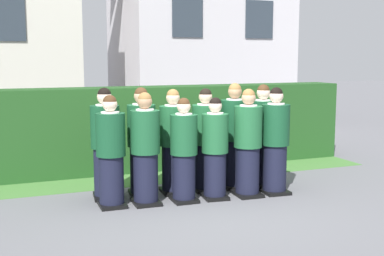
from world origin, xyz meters
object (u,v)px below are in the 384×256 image
(student_rear_row_0, at_px, (106,146))
(student_rear_row_2, at_px, (173,144))
(student_front_row_5, at_px, (275,143))
(student_rear_row_1, at_px, (142,144))
(student_rear_row_3, at_px, (205,142))
(student_front_row_0, at_px, (111,154))
(student_rear_row_4, at_px, (234,138))
(student_front_row_3, at_px, (215,151))
(student_rear_row_5, at_px, (263,138))
(student_front_row_4, at_px, (248,145))
(student_front_row_2, at_px, (184,153))
(student_front_row_1, at_px, (145,151))

(student_rear_row_0, xyz_separation_m, student_rear_row_2, (1.04, -0.09, -0.02))
(student_front_row_5, relative_size, student_rear_row_1, 1.00)
(student_rear_row_2, bearing_deg, student_rear_row_3, -6.68)
(student_front_row_0, distance_m, student_rear_row_1, 0.71)
(student_rear_row_2, height_order, student_rear_row_4, student_rear_row_4)
(student_front_row_3, bearing_deg, student_rear_row_2, 131.85)
(student_front_row_0, xyz_separation_m, student_rear_row_3, (1.59, 0.31, 0.02))
(student_rear_row_1, distance_m, student_rear_row_5, 2.02)
(student_rear_row_2, bearing_deg, student_rear_row_0, 175.00)
(student_front_row_4, relative_size, student_rear_row_3, 1.01)
(student_front_row_4, distance_m, student_front_row_5, 0.47)
(student_front_row_3, height_order, student_rear_row_0, student_rear_row_0)
(student_front_row_2, xyz_separation_m, student_front_row_3, (0.49, -0.02, -0.00))
(student_front_row_2, bearing_deg, student_front_row_0, 172.57)
(student_rear_row_1, bearing_deg, student_rear_row_4, -3.58)
(student_front_row_5, height_order, student_rear_row_3, student_front_row_5)
(student_rear_row_4, bearing_deg, student_rear_row_3, -179.11)
(student_front_row_2, distance_m, student_rear_row_0, 1.19)
(student_front_row_0, bearing_deg, student_rear_row_2, 19.38)
(student_front_row_4, distance_m, student_rear_row_3, 0.71)
(student_rear_row_0, relative_size, student_rear_row_1, 1.00)
(student_rear_row_3, bearing_deg, student_front_row_3, -95.39)
(student_rear_row_5, bearing_deg, student_front_row_0, -174.47)
(student_rear_row_1, distance_m, student_rear_row_3, 1.02)
(student_front_row_2, height_order, student_rear_row_5, student_rear_row_5)
(student_front_row_0, relative_size, student_rear_row_4, 0.94)
(student_rear_row_0, bearing_deg, student_rear_row_4, -3.97)
(student_front_row_1, bearing_deg, student_rear_row_4, 13.29)
(student_front_row_0, bearing_deg, student_rear_row_3, 11.21)
(student_front_row_3, distance_m, student_front_row_5, 1.00)
(student_rear_row_0, height_order, student_rear_row_5, student_rear_row_5)
(student_front_row_4, xyz_separation_m, student_rear_row_1, (-1.50, 0.63, 0.01))
(student_front_row_3, xyz_separation_m, student_front_row_5, (1.00, -0.07, 0.07))
(student_rear_row_2, xyz_separation_m, student_rear_row_5, (1.52, -0.13, 0.02))
(student_rear_row_0, bearing_deg, student_front_row_4, -18.25)
(student_rear_row_1, height_order, student_rear_row_3, student_rear_row_1)
(student_rear_row_3, bearing_deg, student_front_row_0, -168.79)
(student_rear_row_2, distance_m, student_rear_row_4, 1.04)
(student_front_row_4, xyz_separation_m, student_rear_row_4, (0.03, 0.53, 0.03))
(student_front_row_4, bearing_deg, student_front_row_3, 174.30)
(student_front_row_1, relative_size, student_rear_row_0, 0.97)
(student_rear_row_1, distance_m, student_rear_row_4, 1.54)
(student_front_row_1, distance_m, student_rear_row_4, 1.66)
(student_front_row_2, bearing_deg, student_rear_row_2, 88.13)
(student_rear_row_0, relative_size, student_rear_row_2, 1.02)
(student_front_row_5, height_order, student_rear_row_4, student_rear_row_4)
(student_rear_row_1, height_order, student_rear_row_2, student_rear_row_1)
(student_front_row_3, bearing_deg, student_front_row_4, -5.70)
(student_front_row_1, distance_m, student_rear_row_2, 0.72)
(student_front_row_0, xyz_separation_m, student_rear_row_2, (1.07, 0.38, 0.02))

